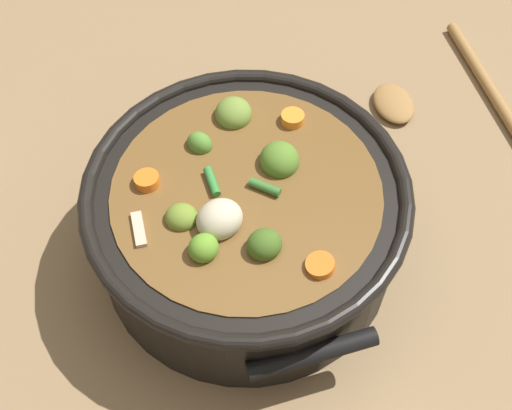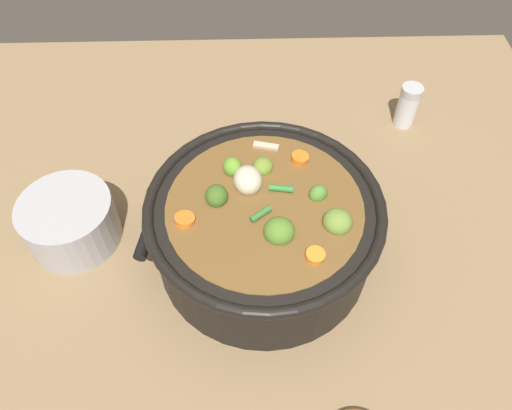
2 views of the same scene
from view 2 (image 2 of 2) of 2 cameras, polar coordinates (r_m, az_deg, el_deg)
ground_plane at (r=0.75m, az=0.88°, el=-5.40°), size 1.10×1.10×0.00m
cooking_pot at (r=0.70m, az=0.95°, el=-2.61°), size 0.32×0.32×0.14m
salt_shaker at (r=0.94m, az=17.01°, el=10.86°), size 0.04×0.04×0.08m
small_saucepan at (r=0.78m, az=-20.34°, el=-1.80°), size 0.15×0.21×0.08m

